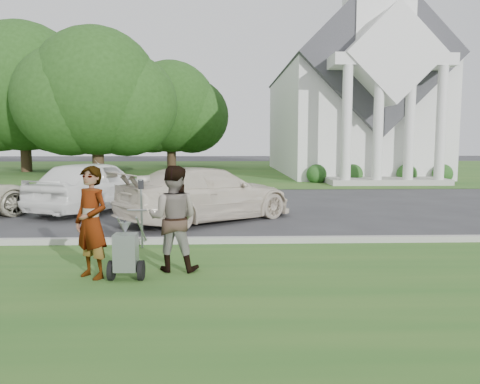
{
  "coord_description": "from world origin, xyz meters",
  "views": [
    {
      "loc": [
        0.47,
        -9.65,
        2.28
      ],
      "look_at": [
        0.79,
        0.0,
        1.22
      ],
      "focal_mm": 35.0,
      "sensor_mm": 36.0,
      "label": 1
    }
  ],
  "objects_px": {
    "tree_back": "(171,111)",
    "car_b": "(94,185)",
    "parking_meter_near": "(141,205)",
    "tree_left": "(96,97)",
    "person_right": "(173,219)",
    "striping_cart": "(126,253)",
    "person_left": "(92,223)",
    "car_c": "(207,194)",
    "church": "(347,88)",
    "tree_far": "(23,93)"
  },
  "relations": [
    {
      "from": "tree_back",
      "to": "car_b",
      "type": "distance_m",
      "value": 24.74
    },
    {
      "from": "parking_meter_near",
      "to": "tree_left",
      "type": "bearing_deg",
      "value": 107.13
    },
    {
      "from": "person_right",
      "to": "car_b",
      "type": "height_order",
      "value": "person_right"
    },
    {
      "from": "striping_cart",
      "to": "tree_back",
      "type": "bearing_deg",
      "value": 96.41
    },
    {
      "from": "person_left",
      "to": "car_c",
      "type": "distance_m",
      "value": 5.83
    },
    {
      "from": "striping_cart",
      "to": "car_b",
      "type": "bearing_deg",
      "value": 110.04
    },
    {
      "from": "church",
      "to": "parking_meter_near",
      "type": "distance_m",
      "value": 25.65
    },
    {
      "from": "tree_left",
      "to": "tree_back",
      "type": "bearing_deg",
      "value": 63.43
    },
    {
      "from": "person_left",
      "to": "car_b",
      "type": "xyz_separation_m",
      "value": [
        -2.02,
        7.54,
        -0.09
      ]
    },
    {
      "from": "striping_cart",
      "to": "person_left",
      "type": "xyz_separation_m",
      "value": [
        -0.58,
        0.14,
        0.48
      ]
    },
    {
      "from": "church",
      "to": "person_left",
      "type": "height_order",
      "value": "church"
    },
    {
      "from": "tree_left",
      "to": "tree_back",
      "type": "height_order",
      "value": "tree_left"
    },
    {
      "from": "person_right",
      "to": "tree_left",
      "type": "bearing_deg",
      "value": -65.39
    },
    {
      "from": "person_left",
      "to": "person_right",
      "type": "height_order",
      "value": "person_left"
    },
    {
      "from": "church",
      "to": "person_right",
      "type": "distance_m",
      "value": 26.9
    },
    {
      "from": "striping_cart",
      "to": "car_b",
      "type": "height_order",
      "value": "car_b"
    },
    {
      "from": "church",
      "to": "person_left",
      "type": "relative_size",
      "value": 12.97
    },
    {
      "from": "car_c",
      "to": "parking_meter_near",
      "type": "bearing_deg",
      "value": 122.8
    },
    {
      "from": "tree_left",
      "to": "tree_back",
      "type": "relative_size",
      "value": 1.11
    },
    {
      "from": "tree_back",
      "to": "person_left",
      "type": "height_order",
      "value": "tree_back"
    },
    {
      "from": "person_right",
      "to": "car_c",
      "type": "xyz_separation_m",
      "value": [
        0.4,
        5.17,
        -0.15
      ]
    },
    {
      "from": "person_left",
      "to": "car_c",
      "type": "height_order",
      "value": "person_left"
    },
    {
      "from": "person_left",
      "to": "parking_meter_near",
      "type": "distance_m",
      "value": 2.18
    },
    {
      "from": "striping_cart",
      "to": "car_b",
      "type": "xyz_separation_m",
      "value": [
        -2.6,
        7.67,
        0.39
      ]
    },
    {
      "from": "tree_far",
      "to": "car_b",
      "type": "relative_size",
      "value": 2.37
    },
    {
      "from": "tree_back",
      "to": "car_c",
      "type": "height_order",
      "value": "tree_back"
    },
    {
      "from": "person_left",
      "to": "car_c",
      "type": "relative_size",
      "value": 0.35
    },
    {
      "from": "church",
      "to": "tree_left",
      "type": "distance_m",
      "value": 17.07
    },
    {
      "from": "tree_back",
      "to": "striping_cart",
      "type": "distance_m",
      "value": 32.51
    },
    {
      "from": "car_b",
      "to": "person_right",
      "type": "bearing_deg",
      "value": 135.9
    },
    {
      "from": "parking_meter_near",
      "to": "person_right",
      "type": "bearing_deg",
      "value": -63.66
    },
    {
      "from": "tree_far",
      "to": "car_c",
      "type": "height_order",
      "value": "tree_far"
    },
    {
      "from": "tree_left",
      "to": "tree_far",
      "type": "height_order",
      "value": "tree_far"
    },
    {
      "from": "tree_far",
      "to": "person_left",
      "type": "xyz_separation_m",
      "value": [
        12.29,
        -26.97,
        -4.76
      ]
    },
    {
      "from": "tree_left",
      "to": "person_left",
      "type": "height_order",
      "value": "tree_left"
    },
    {
      "from": "tree_back",
      "to": "tree_left",
      "type": "bearing_deg",
      "value": -116.57
    },
    {
      "from": "striping_cart",
      "to": "parking_meter_near",
      "type": "relative_size",
      "value": 0.76
    },
    {
      "from": "tree_left",
      "to": "tree_far",
      "type": "xyz_separation_m",
      "value": [
        -6.0,
        3.0,
        0.58
      ]
    },
    {
      "from": "parking_meter_near",
      "to": "car_c",
      "type": "xyz_separation_m",
      "value": [
        1.26,
        3.44,
        -0.17
      ]
    },
    {
      "from": "striping_cart",
      "to": "car_c",
      "type": "xyz_separation_m",
      "value": [
        1.12,
        5.71,
        0.32
      ]
    },
    {
      "from": "church",
      "to": "person_right",
      "type": "xyz_separation_m",
      "value": [
        -9.43,
        -24.69,
        -5.02
      ]
    },
    {
      "from": "tree_back",
      "to": "car_b",
      "type": "relative_size",
      "value": 1.95
    },
    {
      "from": "tree_far",
      "to": "person_left",
      "type": "bearing_deg",
      "value": -65.51
    },
    {
      "from": "parking_meter_near",
      "to": "tree_far",
      "type": "bearing_deg",
      "value": 117.14
    },
    {
      "from": "person_left",
      "to": "parking_meter_near",
      "type": "height_order",
      "value": "person_left"
    },
    {
      "from": "tree_left",
      "to": "car_b",
      "type": "relative_size",
      "value": 2.16
    },
    {
      "from": "parking_meter_near",
      "to": "car_c",
      "type": "relative_size",
      "value": 0.28
    },
    {
      "from": "tree_back",
      "to": "parking_meter_near",
      "type": "bearing_deg",
      "value": -84.78
    },
    {
      "from": "tree_left",
      "to": "tree_back",
      "type": "xyz_separation_m",
      "value": [
        4.0,
        8.0,
        -0.38
      ]
    },
    {
      "from": "church",
      "to": "tree_left",
      "type": "xyz_separation_m",
      "value": [
        -17.01,
        -1.13,
        -0.83
      ]
    }
  ]
}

